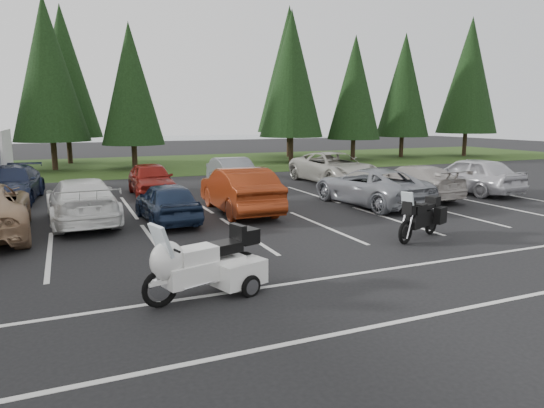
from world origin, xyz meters
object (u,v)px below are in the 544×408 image
(car_near_5, at_px, (239,190))
(car_near_7, at_px, (412,181))
(car_near_3, at_px, (82,201))
(adventure_motorcycle, at_px, (419,214))
(car_far_4, at_px, (334,168))
(car_near_4, at_px, (167,202))
(car_far_3, at_px, (234,174))
(touring_motorcycle, at_px, (203,257))
(car_near_6, at_px, (370,186))
(car_far_1, at_px, (11,185))
(car_near_8, at_px, (470,175))
(cargo_trailer, at_px, (239,276))
(car_far_2, at_px, (151,179))

(car_near_5, xyz_separation_m, car_near_7, (7.99, 0.07, -0.11))
(car_near_3, height_order, adventure_motorcycle, car_near_3)
(car_far_4, bearing_deg, car_near_4, -150.56)
(car_far_3, bearing_deg, touring_motorcycle, -110.61)
(car_near_4, relative_size, car_far_3, 0.88)
(car_near_6, xyz_separation_m, adventure_motorcycle, (-1.95, -5.31, 0.01))
(car_near_5, height_order, car_near_7, car_near_5)
(touring_motorcycle, bearing_deg, car_far_1, 92.29)
(car_near_3, relative_size, car_near_6, 0.97)
(car_near_8, height_order, touring_motorcycle, car_near_8)
(car_near_4, height_order, adventure_motorcycle, adventure_motorcycle)
(car_near_8, bearing_deg, touring_motorcycle, 23.22)
(car_far_1, distance_m, cargo_trailer, 14.51)
(car_near_5, relative_size, touring_motorcycle, 1.76)
(car_near_4, distance_m, car_near_5, 2.88)
(car_near_7, distance_m, cargo_trailer, 13.39)
(car_near_7, height_order, cargo_trailer, car_near_7)
(car_near_8, height_order, car_far_4, car_near_8)
(car_near_7, xyz_separation_m, car_near_8, (3.42, 0.10, 0.12))
(car_near_3, height_order, car_far_3, same)
(car_near_8, relative_size, car_far_3, 1.08)
(car_near_7, bearing_deg, car_far_4, -85.38)
(car_near_3, bearing_deg, adventure_motorcycle, 142.10)
(car_near_4, xyz_separation_m, car_near_7, (10.79, 0.74, 0.04))
(car_near_7, relative_size, adventure_motorcycle, 2.02)
(adventure_motorcycle, bearing_deg, car_near_3, 121.71)
(cargo_trailer, distance_m, adventure_motorcycle, 6.50)
(car_far_2, distance_m, car_far_3, 4.09)
(car_near_4, height_order, car_near_5, car_near_5)
(car_near_3, xyz_separation_m, car_far_4, (12.70, 5.29, 0.07))
(car_near_5, height_order, car_near_6, car_near_5)
(car_far_1, bearing_deg, car_near_5, -29.49)
(car_far_1, bearing_deg, car_near_8, -9.95)
(touring_motorcycle, bearing_deg, car_far_2, 68.91)
(car_far_3, bearing_deg, car_near_7, -41.32)
(car_near_7, xyz_separation_m, touring_motorcycle, (-11.48, -7.91, 0.08))
(car_far_2, bearing_deg, car_near_4, -93.66)
(car_near_8, height_order, car_far_3, car_near_8)
(car_near_3, distance_m, adventure_motorcycle, 10.77)
(car_near_3, bearing_deg, cargo_trailer, 105.07)
(car_near_8, height_order, cargo_trailer, car_near_8)
(car_near_3, distance_m, car_far_2, 5.80)
(car_near_7, height_order, touring_motorcycle, touring_motorcycle)
(car_near_8, bearing_deg, car_far_2, -25.08)
(car_near_5, xyz_separation_m, touring_motorcycle, (-3.49, -7.84, -0.04))
(car_near_4, height_order, car_far_1, car_far_1)
(car_near_6, xyz_separation_m, car_near_7, (2.64, 0.66, -0.02))
(cargo_trailer, bearing_deg, car_near_7, 17.02)
(touring_motorcycle, xyz_separation_m, adventure_motorcycle, (6.89, 1.95, -0.05))
(car_near_5, height_order, car_far_2, car_near_5)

